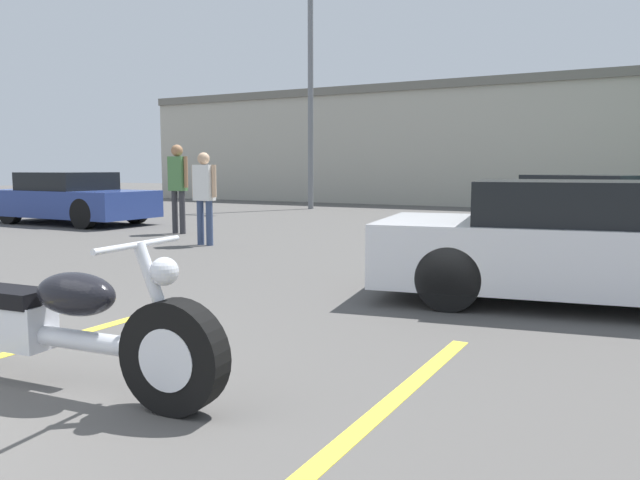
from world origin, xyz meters
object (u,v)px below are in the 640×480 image
(motorcycle, at_px, (41,326))
(parked_car_right_row, at_px, (596,208))
(light_pole, at_px, (312,62))
(show_car_hood_open, at_px, (592,244))
(parked_car_left_row, at_px, (72,199))
(spectator_near_motorcycle, at_px, (178,180))
(spectator_by_show_car, at_px, (204,191))

(motorcycle, height_order, parked_car_right_row, parked_car_right_row)
(light_pole, height_order, parked_car_right_row, light_pole)
(show_car_hood_open, relative_size, parked_car_left_row, 1.07)
(motorcycle, xyz_separation_m, parked_car_right_row, (2.26, 10.49, 0.20))
(spectator_near_motorcycle, bearing_deg, light_pole, 99.52)
(light_pole, relative_size, parked_car_right_row, 1.77)
(motorcycle, relative_size, spectator_near_motorcycle, 1.44)
(light_pole, distance_m, spectator_by_show_car, 10.55)
(motorcycle, distance_m, spectator_by_show_car, 7.20)
(parked_car_right_row, bearing_deg, show_car_hood_open, -60.73)
(motorcycle, bearing_deg, light_pole, 108.46)
(motorcycle, relative_size, parked_car_left_row, 0.64)
(spectator_near_motorcycle, relative_size, spectator_by_show_car, 1.13)
(parked_car_right_row, bearing_deg, parked_car_left_row, -142.74)
(spectator_by_show_car, bearing_deg, parked_car_right_row, 36.05)
(light_pole, bearing_deg, parked_car_left_row, -108.17)
(motorcycle, height_order, parked_car_left_row, parked_car_left_row)
(light_pole, distance_m, parked_car_left_row, 8.97)
(show_car_hood_open, height_order, spectator_near_motorcycle, show_car_hood_open)
(motorcycle, bearing_deg, show_car_hood_open, 52.14)
(light_pole, height_order, spectator_by_show_car, light_pole)
(motorcycle, relative_size, parked_car_right_row, 0.54)
(motorcycle, height_order, show_car_hood_open, show_car_hood_open)
(parked_car_right_row, relative_size, spectator_by_show_car, 3.01)
(light_pole, distance_m, motorcycle, 17.47)
(spectator_near_motorcycle, bearing_deg, parked_car_right_row, 21.76)
(light_pole, bearing_deg, motorcycle, -66.37)
(spectator_by_show_car, bearing_deg, spectator_near_motorcycle, 143.54)
(parked_car_left_row, bearing_deg, show_car_hood_open, -16.98)
(motorcycle, distance_m, parked_car_right_row, 10.73)
(light_pole, xyz_separation_m, spectator_by_show_car, (3.08, -9.36, -3.77))
(show_car_hood_open, xyz_separation_m, parked_car_left_row, (-12.01, 3.67, -0.00))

